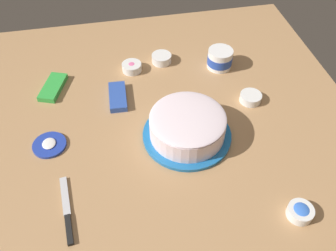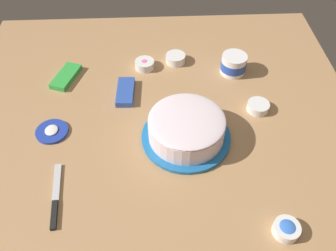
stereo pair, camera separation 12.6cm
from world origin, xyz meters
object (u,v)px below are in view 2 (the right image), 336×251
at_px(sprinkle_bowl_orange, 258,106).
at_px(candy_box_lower, 66,77).
at_px(spreading_knife, 55,201).
at_px(sprinkle_bowl_blue, 286,229).
at_px(frosted_cake, 186,129).
at_px(sprinkle_bowl_yellow, 176,58).
at_px(sprinkle_bowl_pink, 145,64).
at_px(frosting_tub, 234,64).
at_px(candy_box_upper, 125,92).
at_px(frosting_tub_lid, 52,132).

xyz_separation_m(sprinkle_bowl_orange, candy_box_lower, (0.22, 0.76, -0.01)).
bearing_deg(sprinkle_bowl_orange, spreading_knife, 117.43).
distance_m(sprinkle_bowl_blue, candy_box_lower, 1.03).
xyz_separation_m(frosted_cake, sprinkle_bowl_yellow, (0.44, 0.01, -0.03)).
bearing_deg(sprinkle_bowl_blue, sprinkle_bowl_pink, 27.52).
distance_m(frosted_cake, sprinkle_bowl_orange, 0.32).
bearing_deg(frosting_tub, frosted_cake, 147.64).
distance_m(sprinkle_bowl_pink, sprinkle_bowl_orange, 0.52).
height_order(frosting_tub, sprinkle_bowl_yellow, frosting_tub).
relative_size(sprinkle_bowl_pink, candy_box_upper, 0.54).
height_order(sprinkle_bowl_blue, sprinkle_bowl_yellow, sprinkle_bowl_blue).
height_order(sprinkle_bowl_yellow, candy_box_lower, sprinkle_bowl_yellow).
relative_size(sprinkle_bowl_blue, candy_box_upper, 0.50).
relative_size(frosting_tub, sprinkle_bowl_blue, 1.38).
bearing_deg(sprinkle_bowl_blue, frosting_tub_lid, 60.67).
distance_m(frosting_tub_lid, spreading_knife, 0.29).
height_order(sprinkle_bowl_pink, sprinkle_bowl_orange, sprinkle_bowl_pink).
bearing_deg(sprinkle_bowl_orange, sprinkle_bowl_yellow, 43.70).
xyz_separation_m(frosting_tub_lid, sprinkle_bowl_orange, (0.08, -0.77, 0.01)).
bearing_deg(candy_box_lower, sprinkle_bowl_pink, -60.08).
bearing_deg(spreading_knife, candy_box_lower, 5.04).
height_order(frosted_cake, sprinkle_bowl_pink, frosted_cake).
bearing_deg(candy_box_upper, sprinkle_bowl_pink, -22.32).
xyz_separation_m(sprinkle_bowl_orange, sprinkle_bowl_yellow, (0.31, 0.30, 0.00)).
xyz_separation_m(frosted_cake, spreading_knife, (-0.24, 0.42, -0.04)).
bearing_deg(sprinkle_bowl_orange, frosting_tub_lid, 96.10).
bearing_deg(candy_box_upper, candy_box_lower, 69.38).
bearing_deg(sprinkle_bowl_orange, candy_box_upper, 77.74).
xyz_separation_m(sprinkle_bowl_blue, candy_box_upper, (0.61, 0.48, -0.01)).
xyz_separation_m(frosted_cake, candy_box_upper, (0.24, 0.22, -0.04)).
distance_m(sprinkle_bowl_pink, candy_box_lower, 0.34).
distance_m(sprinkle_bowl_orange, candy_box_lower, 0.80).
relative_size(frosted_cake, frosting_tub, 2.96).
bearing_deg(frosting_tub_lid, candy_box_lower, -1.52).
height_order(frosting_tub_lid, sprinkle_bowl_blue, sprinkle_bowl_blue).
xyz_separation_m(frosting_tub, frosting_tub_lid, (-0.31, 0.71, -0.04)).
height_order(frosting_tub_lid, sprinkle_bowl_orange, sprinkle_bowl_orange).
bearing_deg(sprinkle_bowl_pink, frosting_tub_lid, 136.84).
bearing_deg(sprinkle_bowl_yellow, spreading_knife, 148.70).
distance_m(sprinkle_bowl_pink, sprinkle_bowl_blue, 0.88).
height_order(sprinkle_bowl_pink, sprinkle_bowl_blue, sprinkle_bowl_blue).
bearing_deg(sprinkle_bowl_pink, frosting_tub, -97.14).
relative_size(candy_box_lower, candy_box_upper, 1.03).
height_order(spreading_knife, sprinkle_bowl_orange, sprinkle_bowl_orange).
height_order(frosting_tub_lid, spreading_knife, frosting_tub_lid).
bearing_deg(spreading_knife, sprinkle_bowl_orange, -62.57).
bearing_deg(sprinkle_bowl_yellow, sprinkle_bowl_orange, -136.30).
distance_m(frosting_tub_lid, sprinkle_bowl_orange, 0.78).
height_order(frosted_cake, frosting_tub_lid, frosted_cake).
distance_m(sprinkle_bowl_blue, sprinkle_bowl_yellow, 0.86).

